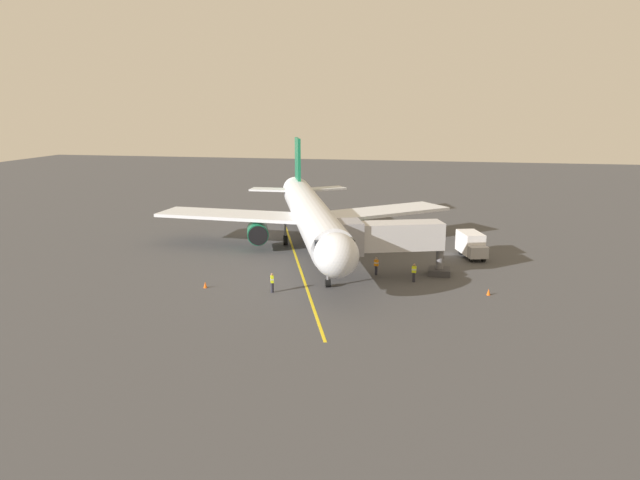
# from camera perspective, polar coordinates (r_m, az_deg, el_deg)

# --- Properties ---
(ground_plane) EXTENTS (220.00, 220.00, 0.00)m
(ground_plane) POSITION_cam_1_polar(r_m,az_deg,el_deg) (66.30, -0.21, -0.55)
(ground_plane) COLOR #424244
(apron_lead_in_line) EXTENTS (12.87, 38.03, 0.01)m
(apron_lead_in_line) POSITION_cam_1_polar(r_m,az_deg,el_deg) (58.45, -2.13, -2.41)
(apron_lead_in_line) COLOR yellow
(apron_lead_in_line) RESTS_ON ground
(airplane) EXTENTS (33.02, 39.25, 11.50)m
(airplane) POSITION_cam_1_polar(r_m,az_deg,el_deg) (63.54, -0.95, 2.55)
(airplane) COLOR silver
(airplane) RESTS_ON ground
(jet_bridge) EXTENTS (11.37, 6.04, 5.40)m
(jet_bridge) POSITION_cam_1_polar(r_m,az_deg,el_deg) (53.58, 6.11, 0.24)
(jet_bridge) COLOR #B7B7BC
(jet_bridge) RESTS_ON ground
(ground_crew_marshaller) EXTENTS (0.44, 0.33, 1.71)m
(ground_crew_marshaller) POSITION_cam_1_polar(r_m,az_deg,el_deg) (53.09, 9.24, -3.18)
(ground_crew_marshaller) COLOR #23232D
(ground_crew_marshaller) RESTS_ON ground
(ground_crew_wing_walker) EXTENTS (0.47, 0.41, 1.71)m
(ground_crew_wing_walker) POSITION_cam_1_polar(r_m,az_deg,el_deg) (54.86, 5.56, -2.54)
(ground_crew_wing_walker) COLOR #23232D
(ground_crew_wing_walker) RESTS_ON ground
(ground_crew_loader) EXTENTS (0.38, 0.46, 1.71)m
(ground_crew_loader) POSITION_cam_1_polar(r_m,az_deg,el_deg) (49.65, -4.74, -4.19)
(ground_crew_loader) COLOR #23232D
(ground_crew_loader) RESTS_ON ground
(box_truck_near_nose) EXTENTS (3.24, 4.97, 2.62)m
(box_truck_near_nose) POSITION_cam_1_polar(r_m,az_deg,el_deg) (62.84, 14.70, -0.44)
(box_truck_near_nose) COLOR #9E9EA3
(box_truck_near_nose) RESTS_ON ground
(safety_cone_nose_left) EXTENTS (0.32, 0.32, 0.55)m
(safety_cone_nose_left) POSITION_cam_1_polar(r_m,az_deg,el_deg) (51.00, 16.27, -4.94)
(safety_cone_nose_left) COLOR #F2590F
(safety_cone_nose_left) RESTS_ON ground
(safety_cone_nose_right) EXTENTS (0.32, 0.32, 0.55)m
(safety_cone_nose_right) POSITION_cam_1_polar(r_m,az_deg,el_deg) (51.89, -11.23, -4.35)
(safety_cone_nose_right) COLOR #F2590F
(safety_cone_nose_right) RESTS_ON ground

